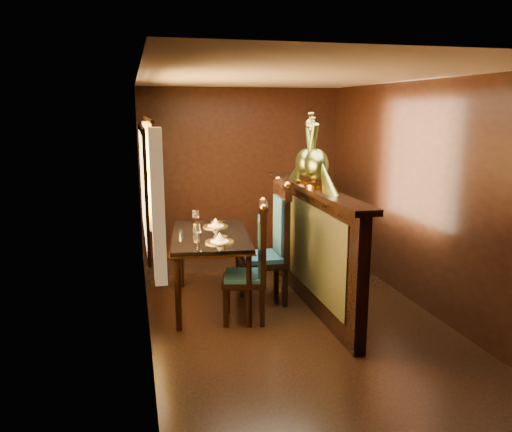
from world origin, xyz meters
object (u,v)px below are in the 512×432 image
Objects in this scene: chair_left at (256,259)px; peacock_left at (317,150)px; chair_right at (274,239)px; dining_table at (211,241)px; peacock_right at (306,150)px.

peacock_left is (0.72, 0.19, 1.09)m from chair_left.
chair_left is 0.90× the size of chair_right.
chair_left is at bearing -165.01° from peacock_left.
dining_table is at bearing 141.49° from chair_left.
dining_table is at bearing -179.76° from peacock_right.
peacock_right is (0.00, 0.32, -0.02)m from peacock_left.
peacock_left is at bearing -32.73° from chair_right.
peacock_left reaches higher than chair_left.
peacock_left reaches higher than chair_right.
peacock_right is (0.72, 0.51, 1.07)m from chair_left.
peacock_right reaches higher than chair_right.
chair_left is at bearing -123.67° from chair_right.
peacock_left is at bearing 28.72° from chair_left.
chair_right reaches higher than dining_table.
chair_right is 1.91× the size of peacock_right.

